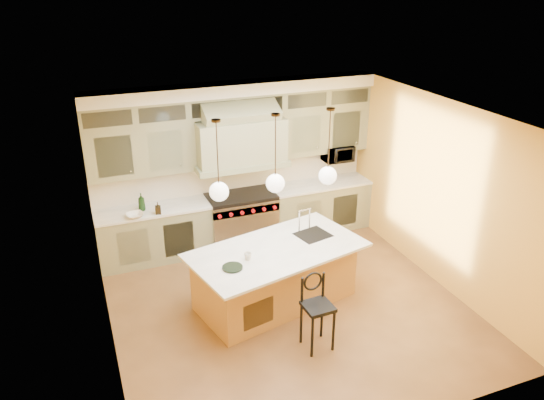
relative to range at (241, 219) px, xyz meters
name	(u,v)px	position (x,y,z in m)	size (l,w,h in m)	color
floor	(288,306)	(0.00, -2.14, -0.49)	(5.00, 5.00, 0.00)	brown
ceiling	(291,116)	(0.00, -2.14, 2.41)	(5.00, 5.00, 0.00)	white
wall_back	(234,162)	(0.00, 0.36, 0.96)	(5.00, 5.00, 0.00)	gold
wall_front	(390,322)	(0.00, -4.64, 0.96)	(5.00, 5.00, 0.00)	gold
wall_left	(101,251)	(-2.50, -2.14, 0.96)	(5.00, 5.00, 0.00)	gold
wall_right	(438,193)	(2.50, -2.14, 0.96)	(5.00, 5.00, 0.00)	gold
back_cabinetry	(239,168)	(0.00, 0.09, 0.94)	(5.00, 0.77, 2.90)	gray
range	(241,219)	(0.00, 0.00, 0.00)	(1.20, 0.74, 0.96)	silver
kitchen_island	(275,274)	(-0.12, -1.94, -0.01)	(2.73, 1.85, 1.35)	#AA783C
counter_stool	(317,308)	(0.00, -3.08, 0.11)	(0.38, 0.38, 1.05)	black
microwave	(338,153)	(1.95, 0.11, 0.96)	(0.54, 0.37, 0.30)	black
oil_bottle_a	(141,202)	(-1.71, 0.01, 0.60)	(0.12, 0.12, 0.30)	black
oil_bottle_b	(158,208)	(-1.49, -0.22, 0.55)	(0.09, 0.09, 0.20)	black
fruit_bowl	(135,215)	(-1.87, -0.22, 0.49)	(0.28, 0.28, 0.07)	white
cup	(248,256)	(-0.61, -2.12, 0.48)	(0.11, 0.11, 0.10)	silver
pendant_left	(219,190)	(-0.92, -1.94, 1.46)	(0.26, 0.26, 1.11)	#2D2319
pendant_center	(275,181)	(-0.12, -1.94, 1.46)	(0.26, 0.26, 1.11)	#2D2319
pendant_right	(328,174)	(0.68, -1.94, 1.46)	(0.26, 0.26, 1.11)	#2D2319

